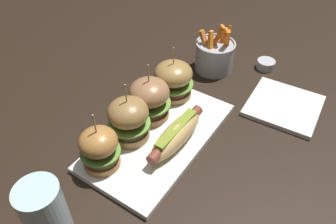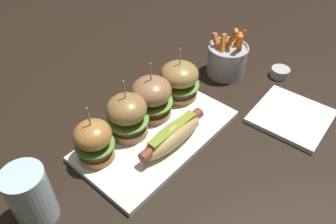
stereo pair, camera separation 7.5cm
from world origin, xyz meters
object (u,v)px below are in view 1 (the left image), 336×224
sauce_ramekin (266,64)px  side_plate (284,106)px  slider_center_left (129,119)px  water_glass (44,212)px  slider_far_right (173,79)px  hot_dog (177,134)px  slider_far_left (100,148)px  fries_bucket (215,55)px  platter_main (159,136)px  slider_center_right (150,98)px

sauce_ramekin → side_plate: size_ratio=0.30×
slider_center_left → side_plate: (0.31, -0.26, -0.06)m
water_glass → sauce_ramekin: bearing=-10.5°
slider_far_right → water_glass: slider_far_right is taller
hot_dog → slider_far_left: 0.17m
slider_center_left → slider_far_right: slider_center_left is taller
slider_far_right → fries_bucket: (0.18, -0.02, -0.02)m
platter_main → slider_center_left: size_ratio=2.55×
slider_far_right → sauce_ramekin: slider_far_right is taller
sauce_ramekin → slider_far_right: bearing=150.9°
slider_center_left → water_glass: size_ratio=1.21×
water_glass → platter_main: bearing=-6.0°
platter_main → water_glass: size_ratio=3.08×
slider_far_right → water_glass: bearing=-177.2°
slider_far_right → side_plate: slider_far_right is taller
slider_center_right → water_glass: size_ratio=1.20×
hot_dog → slider_far_right: (0.14, 0.10, 0.02)m
slider_center_right → slider_center_left: bearing=-177.5°
slider_center_left → side_plate: 0.41m
slider_far_right → fries_bucket: bearing=-7.3°
water_glass → slider_center_left: bearing=4.6°
platter_main → hot_dog: hot_dog is taller
slider_far_left → platter_main: bearing=-20.0°
hot_dog → slider_far_right: 0.17m
water_glass → fries_bucket: bearing=-0.3°
hot_dog → slider_far_left: slider_far_left is taller
slider_far_left → slider_far_right: slider_far_right is taller
slider_center_right → sauce_ramekin: (0.37, -0.15, -0.05)m
slider_center_right → slider_far_right: 0.10m
hot_dog → slider_center_left: 0.11m
platter_main → hot_dog: (0.00, -0.05, 0.03)m
platter_main → slider_far_left: bearing=160.0°
hot_dog → fries_bucket: size_ratio=1.34×
hot_dog → slider_far_right: slider_far_right is taller
slider_center_left → sauce_ramekin: size_ratio=2.79×
slider_center_left → hot_dog: bearing=-66.4°
slider_far_left → slider_center_right: bearing=1.7°
platter_main → fries_bucket: 0.33m
fries_bucket → sauce_ramekin: 0.16m
hot_dog → slider_center_left: (-0.04, 0.10, 0.03)m
slider_far_right → fries_bucket: 0.19m
slider_far_right → water_glass: (-0.44, -0.02, -0.00)m
platter_main → sauce_ramekin: sauce_ramekin is taller
fries_bucket → side_plate: 0.24m
platter_main → sauce_ramekin: bearing=-13.6°
slider_far_right → slider_far_left: bearing=-179.6°
slider_far_left → water_glass: bearing=-173.1°
hot_dog → slider_center_right: 0.11m
sauce_ramekin → side_plate: 0.18m
slider_far_right → side_plate: size_ratio=0.82×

